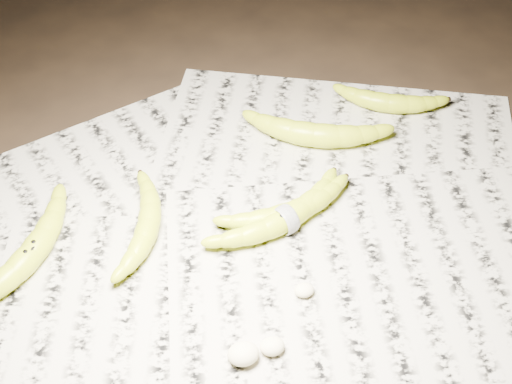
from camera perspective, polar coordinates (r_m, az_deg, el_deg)
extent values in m
plane|color=black|center=(0.99, -0.55, -3.30)|extent=(3.00, 3.00, 0.00)
cube|color=#B6B09C|center=(0.98, -1.34, -4.02)|extent=(0.90, 0.70, 0.01)
torus|color=white|center=(0.98, 2.38, -2.07)|extent=(0.02, 0.04, 0.04)
ellipsoid|color=beige|center=(0.86, -1.02, -12.69)|extent=(0.04, 0.03, 0.02)
ellipsoid|color=beige|center=(0.87, 1.31, -12.10)|extent=(0.03, 0.03, 0.02)
ellipsoid|color=beige|center=(0.92, 3.89, -7.69)|extent=(0.03, 0.02, 0.02)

